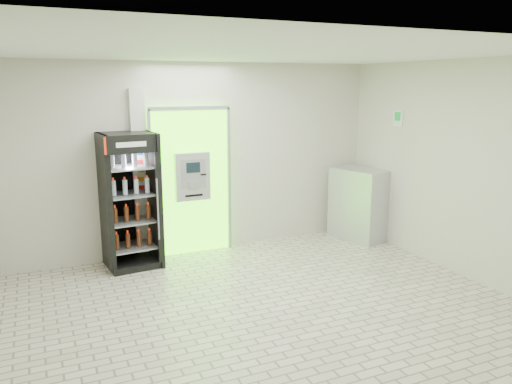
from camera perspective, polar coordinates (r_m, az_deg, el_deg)
ground at (r=6.21m, az=1.27°, el=-13.14°), size 6.00×6.00×0.00m
room_shell at (r=5.67m, az=1.36°, el=3.93°), size 6.00×6.00×6.00m
atm_assembly at (r=7.94m, az=-7.47°, el=1.32°), size 1.30×0.24×2.33m
pillar at (r=7.77m, az=-13.09°, el=1.84°), size 0.22×0.11×2.60m
beverage_cooler at (r=7.53m, az=-14.19°, el=-1.26°), size 0.81×0.75×1.98m
steel_cabinet at (r=8.86m, az=11.78°, el=-1.35°), size 0.86×1.06×1.24m
exit_sign at (r=8.44m, az=15.93°, el=8.12°), size 0.02×0.22×0.26m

